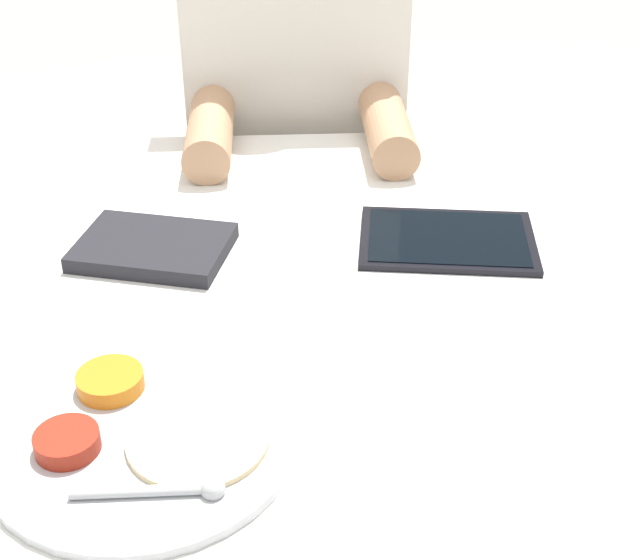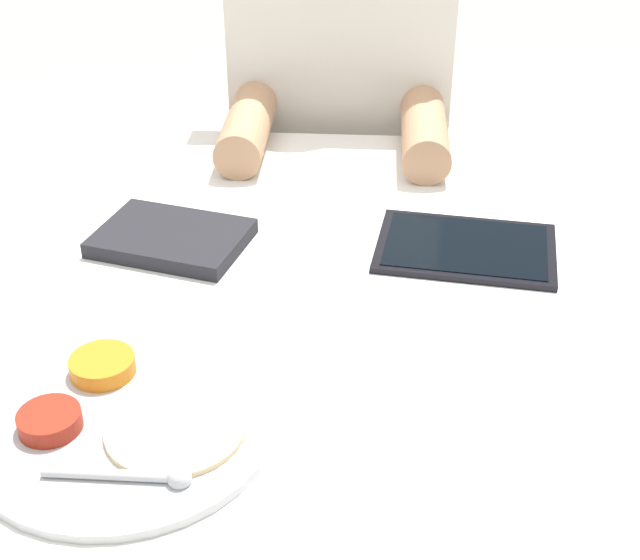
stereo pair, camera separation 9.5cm
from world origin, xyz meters
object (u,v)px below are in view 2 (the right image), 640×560
(thali_tray, at_px, (125,419))
(person_diner, at_px, (340,189))
(red_notebook, at_px, (172,239))
(tablet_device, at_px, (466,248))

(thali_tray, xyz_separation_m, person_diner, (0.17, 0.85, -0.17))
(red_notebook, height_order, tablet_device, red_notebook)
(red_notebook, relative_size, person_diner, 0.18)
(thali_tray, xyz_separation_m, red_notebook, (-0.03, 0.34, 0.00))
(tablet_device, bearing_deg, thali_tray, -134.72)
(red_notebook, height_order, person_diner, person_diner)
(red_notebook, xyz_separation_m, person_diner, (0.19, 0.51, -0.17))
(red_notebook, xyz_separation_m, tablet_device, (0.37, 0.01, -0.00))
(thali_tray, xyz_separation_m, tablet_device, (0.35, 0.35, -0.00))
(red_notebook, relative_size, tablet_device, 0.88)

